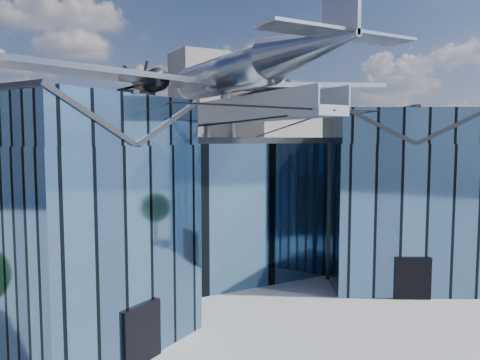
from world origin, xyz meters
TOP-DOWN VIEW (x-y plane):
  - ground_plane at (0.00, 0.00)m, footprint 120.00×120.00m
  - museum at (0.00, 5.82)m, footprint 32.88×24.50m
  - bg_towers at (1.45, 50.49)m, footprint 77.00×24.50m
  - tree_side_e at (20.12, 14.24)m, footprint 3.21×3.21m

SIDE VIEW (x-z plane):
  - ground_plane at x=0.00m, z-range 0.00..0.00m
  - tree_side_e at x=20.12m, z-range 0.85..5.66m
  - museum at x=0.00m, z-range -3.26..14.34m
  - bg_towers at x=1.45m, z-range -2.99..23.01m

